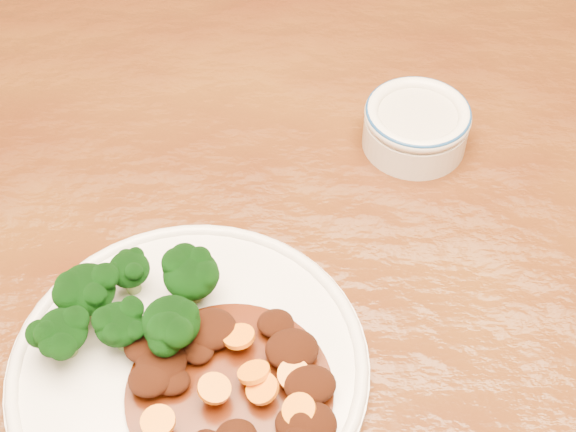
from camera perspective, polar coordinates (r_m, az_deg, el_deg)
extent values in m
cube|color=#5D3410|center=(0.71, 2.69, -6.58)|extent=(1.60, 1.09, 0.04)
cylinder|color=white|center=(0.66, -7.03, -10.68)|extent=(0.29, 0.29, 0.01)
torus|color=white|center=(0.65, -7.08, -10.40)|extent=(0.29, 0.29, 0.01)
cylinder|color=#75934C|center=(0.68, -6.72, -5.34)|extent=(0.01, 0.01, 0.02)
ellipsoid|color=black|center=(0.66, -6.90, -4.16)|extent=(0.05, 0.05, 0.04)
cylinder|color=#75934C|center=(0.67, -15.38, -8.89)|extent=(0.01, 0.01, 0.02)
ellipsoid|color=black|center=(0.65, -15.76, -7.89)|extent=(0.04, 0.04, 0.03)
cylinder|color=#75934C|center=(0.69, -10.98, -4.70)|extent=(0.01, 0.01, 0.02)
ellipsoid|color=black|center=(0.68, -11.23, -3.72)|extent=(0.03, 0.03, 0.03)
cylinder|color=#75934C|center=(0.68, -13.74, -6.24)|extent=(0.01, 0.01, 0.02)
ellipsoid|color=black|center=(0.67, -14.11, -5.09)|extent=(0.05, 0.05, 0.04)
cylinder|color=#75934C|center=(0.65, -8.09, -8.64)|extent=(0.01, 0.01, 0.02)
ellipsoid|color=black|center=(0.63, -8.32, -7.51)|extent=(0.05, 0.05, 0.04)
cylinder|color=#75934C|center=(0.66, -11.65, -8.54)|extent=(0.01, 0.01, 0.02)
ellipsoid|color=black|center=(0.64, -11.94, -7.55)|extent=(0.04, 0.04, 0.03)
cylinder|color=#4A1A07|center=(0.63, -4.17, -12.36)|extent=(0.16, 0.16, 0.00)
ellipsoid|color=black|center=(0.65, -0.89, -7.63)|extent=(0.03, 0.03, 0.01)
ellipsoid|color=black|center=(0.65, -9.95, -9.04)|extent=(0.04, 0.03, 0.02)
ellipsoid|color=black|center=(0.64, -6.41, -9.40)|extent=(0.03, 0.03, 0.01)
ellipsoid|color=black|center=(0.64, -9.01, -10.26)|extent=(0.04, 0.04, 0.02)
ellipsoid|color=black|center=(0.65, -6.75, -8.38)|extent=(0.04, 0.03, 0.02)
ellipsoid|color=black|center=(0.61, 0.35, -14.49)|extent=(0.03, 0.03, 0.01)
ellipsoid|color=black|center=(0.63, 0.29, -9.48)|extent=(0.04, 0.04, 0.02)
ellipsoid|color=black|center=(0.61, 1.67, -14.59)|extent=(0.04, 0.04, 0.02)
ellipsoid|color=black|center=(0.63, -8.24, -11.58)|extent=(0.03, 0.02, 0.01)
ellipsoid|color=black|center=(0.65, -5.50, -8.02)|extent=(0.04, 0.04, 0.02)
ellipsoid|color=black|center=(0.63, -9.80, -11.40)|extent=(0.03, 0.03, 0.02)
ellipsoid|color=black|center=(0.62, 1.57, -11.92)|extent=(0.04, 0.03, 0.02)
ellipsoid|color=black|center=(0.65, -0.79, -7.68)|extent=(0.02, 0.02, 0.01)
cylinder|color=orange|center=(0.64, -3.51, -8.55)|extent=(0.04, 0.04, 0.01)
cylinder|color=orange|center=(0.61, -5.27, -12.11)|extent=(0.04, 0.04, 0.01)
cylinder|color=orange|center=(0.61, 0.79, -13.61)|extent=(0.04, 0.04, 0.01)
cylinder|color=orange|center=(0.62, -1.84, -12.17)|extent=(0.03, 0.03, 0.02)
cylinder|color=orange|center=(0.62, 0.41, -11.22)|extent=(0.04, 0.04, 0.01)
cylinder|color=orange|center=(0.60, -9.23, -14.21)|extent=(0.04, 0.04, 0.01)
cylinder|color=orange|center=(0.62, -2.44, -11.04)|extent=(0.03, 0.03, 0.02)
cylinder|color=white|center=(0.82, 9.02, 5.93)|extent=(0.10, 0.10, 0.03)
cylinder|color=beige|center=(0.80, 9.20, 6.98)|extent=(0.08, 0.08, 0.01)
torus|color=white|center=(0.80, 9.23, 7.17)|extent=(0.11, 0.11, 0.01)
torus|color=navy|center=(0.80, 9.26, 7.35)|extent=(0.10, 0.10, 0.00)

